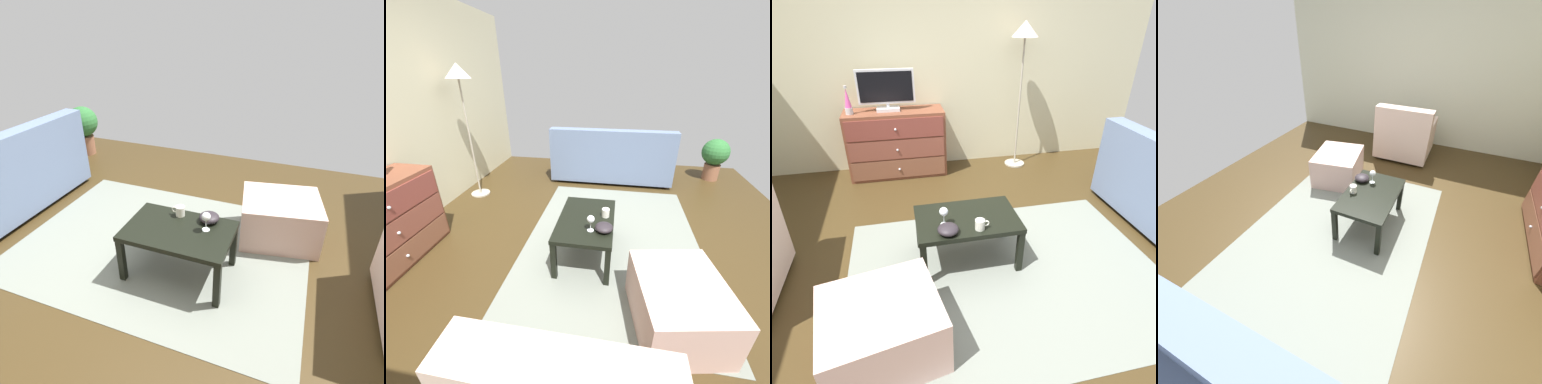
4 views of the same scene
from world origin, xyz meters
TOP-DOWN VIEW (x-y plane):
  - ground_plane at (0.00, 0.00)m, footprint 5.84×5.00m
  - wall_accent_rear at (0.00, 2.26)m, footprint 5.84×0.12m
  - area_rug at (0.20, -0.20)m, footprint 2.60×1.90m
  - dresser at (-0.60, 1.95)m, footprint 1.23×0.49m
  - tv at (-0.66, 1.97)m, footprint 0.68×0.18m
  - lava_lamp at (-1.12, 1.90)m, footprint 0.09×0.09m
  - coffee_table at (-0.08, 0.06)m, footprint 0.84×0.54m
  - wine_glass at (-0.28, 0.00)m, footprint 0.07×0.07m
  - mug at (-0.02, -0.12)m, footprint 0.11×0.08m
  - bowl_decorative at (-0.27, -0.12)m, footprint 0.16×0.16m
  - ottoman at (-0.78, -0.70)m, footprint 0.80×0.72m
  - standing_lamp at (1.03, 1.90)m, footprint 0.32×0.32m

SIDE VIEW (x-z plane):
  - ground_plane at x=0.00m, z-range -0.05..0.00m
  - area_rug at x=0.20m, z-range 0.00..0.01m
  - ottoman at x=-0.78m, z-range 0.00..0.42m
  - coffee_table at x=-0.08m, z-range 0.16..0.59m
  - dresser at x=-0.60m, z-range 0.00..0.85m
  - bowl_decorative at x=-0.27m, z-range 0.43..0.51m
  - mug at x=-0.02m, z-range 0.43..0.52m
  - wine_glass at x=-0.28m, z-range 0.47..0.63m
  - lava_lamp at x=-1.12m, z-range 0.83..1.16m
  - tv at x=-0.66m, z-range 0.86..1.35m
  - wall_accent_rear at x=0.00m, z-range 0.00..2.64m
  - standing_lamp at x=1.03m, z-range 0.66..2.50m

